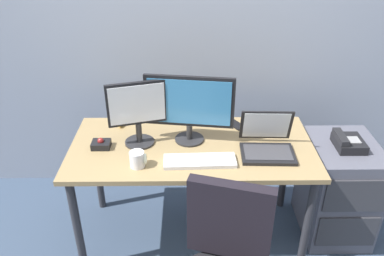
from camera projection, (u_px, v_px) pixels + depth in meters
name	position (u px, v px, depth m)	size (l,w,h in m)	color
ground_plane	(192.00, 233.00, 2.77)	(8.00, 8.00, 0.00)	#37475E
back_wall	(191.00, 7.00, 2.69)	(6.00, 0.10, 2.80)	#909AAE
desk	(192.00, 156.00, 2.45)	(1.48, 0.72, 0.73)	#997E53
file_cabinet	(337.00, 189.00, 2.66)	(0.42, 0.53, 0.68)	#545563
desk_phone	(348.00, 142.00, 2.46)	(0.17, 0.20, 0.09)	black
monitor_main	(189.00, 105.00, 2.34)	(0.54, 0.18, 0.42)	#262628
monitor_side	(137.00, 110.00, 2.32)	(0.35, 0.18, 0.40)	#262628
keyboard	(200.00, 161.00, 2.24)	(0.41, 0.15, 0.03)	silver
laptop	(267.00, 143.00, 2.33)	(0.32, 0.30, 0.23)	black
trackball_mouse	(101.00, 144.00, 2.37)	(0.11, 0.09, 0.07)	black
coffee_mug	(138.00, 159.00, 2.19)	(0.09, 0.08, 0.09)	silver
cell_phone	(236.00, 125.00, 2.62)	(0.07, 0.14, 0.01)	black
banana	(123.00, 120.00, 2.65)	(0.19, 0.04, 0.04)	yellow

